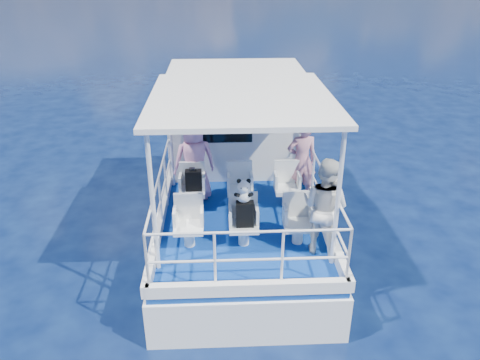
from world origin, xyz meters
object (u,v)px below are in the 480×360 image
passenger_port_fwd (194,160)px  backpack_center (245,214)px  passenger_stbd_aft (325,207)px  panda (244,191)px

passenger_port_fwd → backpack_center: size_ratio=3.81×
backpack_center → passenger_stbd_aft: bearing=-9.8°
passenger_port_fwd → passenger_stbd_aft: size_ratio=1.01×
passenger_port_fwd → passenger_stbd_aft: (2.11, -1.93, -0.00)m
passenger_stbd_aft → backpack_center: bearing=31.0°
passenger_stbd_aft → backpack_center: passenger_stbd_aft is taller
passenger_port_fwd → panda: size_ratio=4.12×
passenger_port_fwd → panda: (0.85, -1.70, 0.19)m
backpack_center → panda: size_ratio=1.08×
passenger_port_fwd → backpack_center: 1.94m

